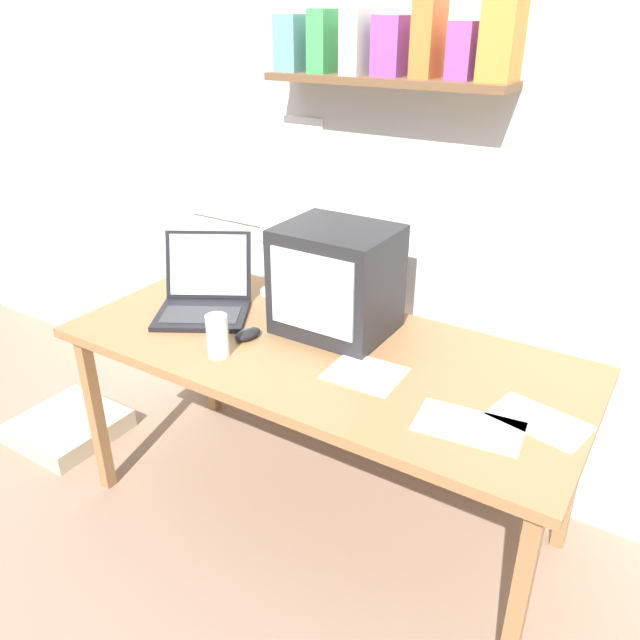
{
  "coord_description": "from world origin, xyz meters",
  "views": [
    {
      "loc": [
        0.97,
        -1.54,
        1.73
      ],
      "look_at": [
        0.0,
        0.0,
        0.83
      ],
      "focal_mm": 35.0,
      "sensor_mm": 36.0,
      "label": 1
    }
  ],
  "objects_px": {
    "crt_monitor": "(336,280)",
    "desk_lamp": "(271,250)",
    "laptop": "(205,292)",
    "corner_desk": "(320,361)",
    "loose_paper_near_monitor": "(365,373)",
    "computer_mouse": "(248,334)",
    "juice_glass": "(218,338)",
    "open_notebook": "(539,421)",
    "printed_handout": "(469,426)",
    "floor_cushion": "(69,426)"
  },
  "relations": [
    {
      "from": "crt_monitor",
      "to": "desk_lamp",
      "type": "height_order",
      "value": "crt_monitor"
    },
    {
      "from": "desk_lamp",
      "to": "laptop",
      "type": "bearing_deg",
      "value": -144.59
    },
    {
      "from": "corner_desk",
      "to": "loose_paper_near_monitor",
      "type": "distance_m",
      "value": 0.23
    },
    {
      "from": "crt_monitor",
      "to": "computer_mouse",
      "type": "relative_size",
      "value": 3.32
    },
    {
      "from": "juice_glass",
      "to": "computer_mouse",
      "type": "xyz_separation_m",
      "value": [
        0.01,
        0.14,
        -0.05
      ]
    },
    {
      "from": "crt_monitor",
      "to": "loose_paper_near_monitor",
      "type": "height_order",
      "value": "crt_monitor"
    },
    {
      "from": "loose_paper_near_monitor",
      "to": "open_notebook",
      "type": "distance_m",
      "value": 0.52
    },
    {
      "from": "juice_glass",
      "to": "loose_paper_near_monitor",
      "type": "distance_m",
      "value": 0.49
    },
    {
      "from": "desk_lamp",
      "to": "printed_handout",
      "type": "xyz_separation_m",
      "value": [
        0.96,
        -0.41,
        -0.19
      ]
    },
    {
      "from": "laptop",
      "to": "floor_cushion",
      "type": "height_order",
      "value": "laptop"
    },
    {
      "from": "printed_handout",
      "to": "juice_glass",
      "type": "bearing_deg",
      "value": -175.97
    },
    {
      "from": "loose_paper_near_monitor",
      "to": "printed_handout",
      "type": "relative_size",
      "value": 0.77
    },
    {
      "from": "corner_desk",
      "to": "computer_mouse",
      "type": "xyz_separation_m",
      "value": [
        -0.24,
        -0.08,
        0.07
      ]
    },
    {
      "from": "loose_paper_near_monitor",
      "to": "open_notebook",
      "type": "bearing_deg",
      "value": 3.71
    },
    {
      "from": "open_notebook",
      "to": "printed_handout",
      "type": "relative_size",
      "value": 0.93
    },
    {
      "from": "laptop",
      "to": "floor_cushion",
      "type": "xyz_separation_m",
      "value": [
        -0.71,
        -0.22,
        -0.75
      ]
    },
    {
      "from": "laptop",
      "to": "desk_lamp",
      "type": "height_order",
      "value": "desk_lamp"
    },
    {
      "from": "juice_glass",
      "to": "floor_cushion",
      "type": "xyz_separation_m",
      "value": [
        -0.98,
        0.03,
        -0.75
      ]
    },
    {
      "from": "corner_desk",
      "to": "open_notebook",
      "type": "xyz_separation_m",
      "value": [
        0.73,
        -0.04,
        0.06
      ]
    },
    {
      "from": "juice_glass",
      "to": "open_notebook",
      "type": "relative_size",
      "value": 0.51
    },
    {
      "from": "open_notebook",
      "to": "floor_cushion",
      "type": "relative_size",
      "value": 0.67
    },
    {
      "from": "laptop",
      "to": "corner_desk",
      "type": "bearing_deg",
      "value": -32.89
    },
    {
      "from": "corner_desk",
      "to": "laptop",
      "type": "relative_size",
      "value": 3.82
    },
    {
      "from": "crt_monitor",
      "to": "computer_mouse",
      "type": "xyz_separation_m",
      "value": [
        -0.22,
        -0.22,
        -0.17
      ]
    },
    {
      "from": "printed_handout",
      "to": "laptop",
      "type": "bearing_deg",
      "value": 170.21
    },
    {
      "from": "crt_monitor",
      "to": "juice_glass",
      "type": "xyz_separation_m",
      "value": [
        -0.23,
        -0.36,
        -0.12
      ]
    },
    {
      "from": "laptop",
      "to": "printed_handout",
      "type": "height_order",
      "value": "laptop"
    },
    {
      "from": "open_notebook",
      "to": "printed_handout",
      "type": "height_order",
      "value": "same"
    },
    {
      "from": "crt_monitor",
      "to": "loose_paper_near_monitor",
      "type": "distance_m",
      "value": 0.37
    },
    {
      "from": "desk_lamp",
      "to": "open_notebook",
      "type": "bearing_deg",
      "value": -35.51
    },
    {
      "from": "printed_handout",
      "to": "floor_cushion",
      "type": "distance_m",
      "value": 1.93
    },
    {
      "from": "computer_mouse",
      "to": "printed_handout",
      "type": "relative_size",
      "value": 0.38
    },
    {
      "from": "desk_lamp",
      "to": "computer_mouse",
      "type": "relative_size",
      "value": 2.64
    },
    {
      "from": "desk_lamp",
      "to": "loose_paper_near_monitor",
      "type": "xyz_separation_m",
      "value": [
        0.59,
        -0.32,
        -0.19
      ]
    },
    {
      "from": "desk_lamp",
      "to": "loose_paper_near_monitor",
      "type": "relative_size",
      "value": 1.29
    },
    {
      "from": "printed_handout",
      "to": "crt_monitor",
      "type": "bearing_deg",
      "value": 153.0
    },
    {
      "from": "computer_mouse",
      "to": "loose_paper_near_monitor",
      "type": "bearing_deg",
      "value": 1.0
    },
    {
      "from": "crt_monitor",
      "to": "laptop",
      "type": "bearing_deg",
      "value": -166.93
    },
    {
      "from": "computer_mouse",
      "to": "desk_lamp",
      "type": "bearing_deg",
      "value": 112.54
    },
    {
      "from": "corner_desk",
      "to": "desk_lamp",
      "type": "xyz_separation_m",
      "value": [
        -0.38,
        0.25,
        0.25
      ]
    },
    {
      "from": "laptop",
      "to": "floor_cushion",
      "type": "bearing_deg",
      "value": 166.86
    },
    {
      "from": "crt_monitor",
      "to": "floor_cushion",
      "type": "distance_m",
      "value": 1.52
    },
    {
      "from": "laptop",
      "to": "computer_mouse",
      "type": "bearing_deg",
      "value": -50.67
    },
    {
      "from": "loose_paper_near_monitor",
      "to": "corner_desk",
      "type": "bearing_deg",
      "value": 160.96
    },
    {
      "from": "laptop",
      "to": "juice_glass",
      "type": "distance_m",
      "value": 0.37
    },
    {
      "from": "crt_monitor",
      "to": "open_notebook",
      "type": "xyz_separation_m",
      "value": [
        0.76,
        -0.18,
        -0.18
      ]
    },
    {
      "from": "computer_mouse",
      "to": "printed_handout",
      "type": "height_order",
      "value": "computer_mouse"
    },
    {
      "from": "desk_lamp",
      "to": "computer_mouse",
      "type": "height_order",
      "value": "desk_lamp"
    },
    {
      "from": "corner_desk",
      "to": "computer_mouse",
      "type": "bearing_deg",
      "value": -161.64
    },
    {
      "from": "desk_lamp",
      "to": "computer_mouse",
      "type": "bearing_deg",
      "value": -88.58
    }
  ]
}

